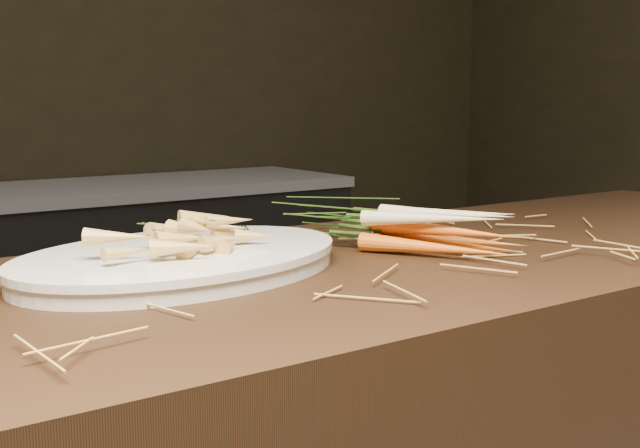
% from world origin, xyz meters
% --- Properties ---
extents(back_counter, '(1.82, 0.62, 0.84)m').
position_xyz_m(back_counter, '(0.30, 2.18, 0.42)').
color(back_counter, black).
rests_on(back_counter, ground).
extents(straw_bedding, '(1.40, 0.60, 0.02)m').
position_xyz_m(straw_bedding, '(0.00, 0.30, 0.91)').
color(straw_bedding, '#AC833E').
rests_on(straw_bedding, main_counter).
extents(root_veg_bunch, '(0.32, 0.46, 0.09)m').
position_xyz_m(root_veg_bunch, '(0.09, 0.39, 0.94)').
color(root_veg_bunch, '#D95A0A').
rests_on(root_veg_bunch, main_counter).
extents(serving_platter, '(0.57, 0.43, 0.03)m').
position_xyz_m(serving_platter, '(-0.26, 0.39, 0.91)').
color(serving_platter, white).
rests_on(serving_platter, main_counter).
extents(roasted_veg_heap, '(0.28, 0.23, 0.06)m').
position_xyz_m(roasted_veg_heap, '(-0.26, 0.39, 0.96)').
color(roasted_veg_heap, gold).
rests_on(roasted_veg_heap, serving_platter).
extents(serving_fork, '(0.09, 0.19, 0.00)m').
position_xyz_m(serving_fork, '(-0.07, 0.40, 0.93)').
color(serving_fork, silver).
rests_on(serving_fork, serving_platter).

